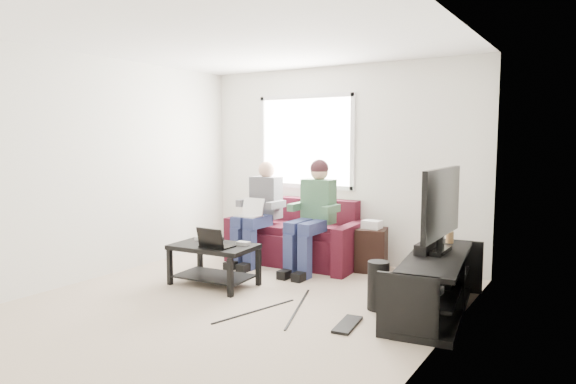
{
  "coord_description": "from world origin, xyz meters",
  "views": [
    {
      "loc": [
        3.08,
        -3.96,
        1.65
      ],
      "look_at": [
        0.24,
        0.6,
        1.08
      ],
      "focal_mm": 32.0,
      "sensor_mm": 36.0,
      "label": 1
    }
  ],
  "objects": [
    {
      "name": "wall_back",
      "position": [
        0.0,
        2.25,
        1.3
      ],
      "size": [
        4.5,
        0.0,
        4.5
      ],
      "primitive_type": "plane",
      "rotation": [
        1.57,
        0.0,
        0.0
      ],
      "color": "silver",
      "rests_on": "floor"
    },
    {
      "name": "wall_right",
      "position": [
        2.0,
        0.0,
        1.3
      ],
      "size": [
        0.0,
        4.5,
        4.5
      ],
      "primitive_type": "plane",
      "rotation": [
        1.57,
        0.0,
        -1.57
      ],
      "color": "silver",
      "rests_on": "floor"
    },
    {
      "name": "laptop_black",
      "position": [
        -0.5,
        0.31,
        0.58
      ],
      "size": [
        0.38,
        0.31,
        0.24
      ],
      "primitive_type": null,
      "rotation": [
        0.0,
        0.0,
        0.22
      ],
      "color": "black",
      "rests_on": "coffee_table"
    },
    {
      "name": "console_black",
      "position": [
        1.77,
        0.74,
        0.33
      ],
      "size": [
        0.38,
        0.3,
        0.07
      ],
      "primitive_type": "cube",
      "color": "black",
      "rests_on": "tv_stand"
    },
    {
      "name": "soundbar",
      "position": [
        1.65,
        0.89,
        0.61
      ],
      "size": [
        0.12,
        0.5,
        0.1
      ],
      "primitive_type": "cube",
      "color": "black",
      "rests_on": "tv_stand"
    },
    {
      "name": "floor",
      "position": [
        0.0,
        0.0,
        0.0
      ],
      "size": [
        4.5,
        4.5,
        0.0
      ],
      "primitive_type": "plane",
      "color": "#C4AC98",
      "rests_on": "ground"
    },
    {
      "name": "subwoofer",
      "position": [
        1.27,
        0.59,
        0.24
      ],
      "size": [
        0.21,
        0.21,
        0.47
      ],
      "primitive_type": "cylinder",
      "color": "black",
      "rests_on": "floor"
    },
    {
      "name": "window",
      "position": [
        -0.5,
        2.23,
        1.6
      ],
      "size": [
        1.48,
        0.04,
        1.28
      ],
      "color": "white",
      "rests_on": "wall_back"
    },
    {
      "name": "drink_cup",
      "position": [
        1.72,
        1.42,
        0.62
      ],
      "size": [
        0.08,
        0.08,
        0.12
      ],
      "primitive_type": "cylinder",
      "color": "#A97B48",
      "rests_on": "tv_stand"
    },
    {
      "name": "end_table",
      "position": [
        0.65,
        1.9,
        0.29
      ],
      "size": [
        0.36,
        0.36,
        0.64
      ],
      "color": "black",
      "rests_on": "floor"
    },
    {
      "name": "person_left",
      "position": [
        -0.78,
        1.51,
        0.73
      ],
      "size": [
        0.4,
        0.7,
        1.34
      ],
      "color": "navy",
      "rests_on": "sofa"
    },
    {
      "name": "sofa",
      "position": [
        -0.38,
        1.82,
        0.31
      ],
      "size": [
        1.8,
        0.92,
        0.83
      ],
      "color": "#491220",
      "rests_on": "floor"
    },
    {
      "name": "laptop_silver",
      "position": [
        -0.78,
        1.29,
        0.71
      ],
      "size": [
        0.32,
        0.22,
        0.24
      ],
      "primitive_type": null,
      "rotation": [
        0.0,
        0.0,
        0.01
      ],
      "color": "silver",
      "rests_on": "person_left"
    },
    {
      "name": "person_right",
      "position": [
        0.02,
        1.53,
        0.79
      ],
      "size": [
        0.4,
        0.71,
        1.38
      ],
      "color": "navy",
      "rests_on": "sofa"
    },
    {
      "name": "coffee_table",
      "position": [
        -0.62,
        0.39,
        0.34
      ],
      "size": [
        0.97,
        0.65,
        0.46
      ],
      "color": "black",
      "rests_on": "floor"
    },
    {
      "name": "tv_stand",
      "position": [
        1.77,
        0.79,
        0.25
      ],
      "size": [
        0.73,
        1.75,
        0.56
      ],
      "color": "black",
      "rests_on": "floor"
    },
    {
      "name": "wall_front",
      "position": [
        0.0,
        -2.25,
        1.3
      ],
      "size": [
        4.5,
        0.0,
        4.5
      ],
      "primitive_type": "plane",
      "rotation": [
        -1.57,
        0.0,
        0.0
      ],
      "color": "silver",
      "rests_on": "floor"
    },
    {
      "name": "ceiling",
      "position": [
        0.0,
        0.0,
        2.6
      ],
      "size": [
        4.5,
        4.5,
        0.0
      ],
      "primitive_type": "plane",
      "rotation": [
        3.14,
        0.0,
        0.0
      ],
      "color": "white",
      "rests_on": "wall_back"
    },
    {
      "name": "console_grey",
      "position": [
        1.77,
        1.09,
        0.33
      ],
      "size": [
        0.34,
        0.26,
        0.08
      ],
      "primitive_type": "cube",
      "color": "gray",
      "rests_on": "tv_stand"
    },
    {
      "name": "tv",
      "position": [
        1.77,
        0.89,
        1.02
      ],
      "size": [
        0.12,
        1.1,
        0.81
      ],
      "color": "black",
      "rests_on": "tv_stand"
    },
    {
      "name": "console_white",
      "position": [
        1.77,
        0.39,
        0.32
      ],
      "size": [
        0.3,
        0.22,
        0.06
      ],
      "primitive_type": "cube",
      "color": "silver",
      "rests_on": "tv_stand"
    },
    {
      "name": "controller_b",
      "position": [
        -0.72,
        0.57,
        0.48
      ],
      "size": [
        0.16,
        0.12,
        0.04
      ],
      "primitive_type": "cube",
      "rotation": [
        0.0,
        0.0,
        0.2
      ],
      "color": "black",
      "rests_on": "coffee_table"
    },
    {
      "name": "controller_c",
      "position": [
        -0.32,
        0.54,
        0.48
      ],
      "size": [
        0.15,
        0.1,
        0.04
      ],
      "primitive_type": "cube",
      "rotation": [
        0.0,
        0.0,
        0.07
      ],
      "color": "gray",
      "rests_on": "coffee_table"
    },
    {
      "name": "controller_a",
      "position": [
        -0.9,
        0.51,
        0.48
      ],
      "size": [
        0.15,
        0.11,
        0.04
      ],
      "primitive_type": "cube",
      "rotation": [
        0.0,
        0.0,
        0.15
      ],
      "color": "silver",
      "rests_on": "coffee_table"
    },
    {
      "name": "wall_left",
      "position": [
        -2.0,
        0.0,
        1.3
      ],
      "size": [
        0.0,
        4.5,
        4.5
      ],
      "primitive_type": "plane",
      "rotation": [
        1.57,
        0.0,
        1.57
      ],
      "color": "silver",
      "rests_on": "floor"
    },
    {
      "name": "keyboard_floor",
      "position": [
        1.21,
        0.03,
        0.01
      ],
      "size": [
        0.21,
        0.47,
        0.03
      ],
      "primitive_type": "cube",
      "rotation": [
        0.0,
        0.0,
        0.14
      ],
      "color": "black",
      "rests_on": "floor"
    }
  ]
}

